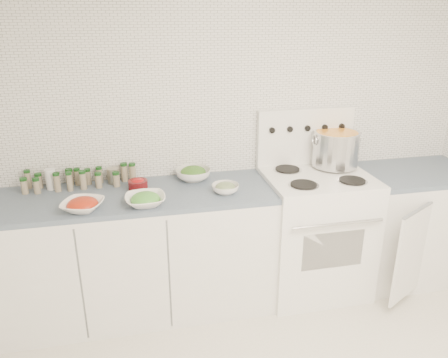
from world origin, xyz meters
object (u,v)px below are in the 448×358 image
stove (314,229)px  bowl_tomato (83,205)px  stock_pot (336,147)px  bowl_snowpea (145,199)px

stove → bowl_tomato: bearing=-173.4°
stove → bowl_tomato: 1.69m
stock_pot → bowl_tomato: size_ratio=1.16×
stock_pot → bowl_tomato: stock_pot is taller
stock_pot → bowl_tomato: (-1.82, -0.33, -0.15)m
stove → bowl_snowpea: stove is taller
bowl_tomato → stove: bearing=6.6°
stove → stock_pot: (0.19, 0.14, 0.59)m
stove → bowl_snowpea: bearing=-171.4°
stock_pot → stove: bearing=-143.5°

